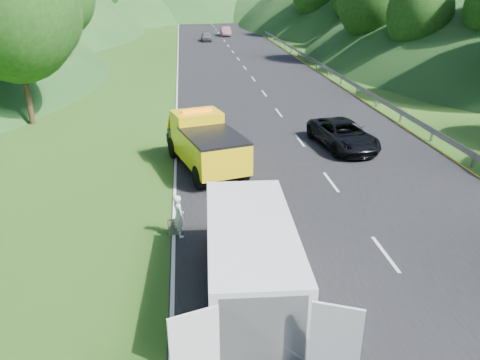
{
  "coord_description": "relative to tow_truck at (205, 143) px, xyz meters",
  "views": [
    {
      "loc": [
        -3.28,
        -14.48,
        8.25
      ],
      "look_at": [
        -1.35,
        1.72,
        1.3
      ],
      "focal_mm": 35.0,
      "sensor_mm": 36.0,
      "label": 1
    }
  ],
  "objects": [
    {
      "name": "tree_line_right",
      "position": [
        25.45,
        53.62,
        -1.29
      ],
      "size": [
        14.0,
        140.0,
        14.0
      ],
      "primitive_type": null,
      "color": "#285A1A",
      "rests_on": "ground"
    },
    {
      "name": "passing_suv",
      "position": [
        7.44,
        2.18,
        -1.29
      ],
      "size": [
        3.04,
        5.4,
        1.42
      ],
      "primitive_type": "imported",
      "rotation": [
        0.0,
        0.0,
        0.14
      ],
      "color": "black",
      "rests_on": "ground"
    },
    {
      "name": "dist_car_b",
      "position": [
        6.26,
        58.46,
        -1.29
      ],
      "size": [
        1.48,
        4.26,
        1.4
      ],
      "primitive_type": "imported",
      "color": "#714B57",
      "rests_on": "ground"
    },
    {
      "name": "white_van",
      "position": [
        0.71,
        -10.17,
        0.12
      ],
      "size": [
        3.84,
        7.12,
        2.49
      ],
      "rotation": [
        0.0,
        0.0,
        -0.05
      ],
      "color": "black",
      "rests_on": "ground"
    },
    {
      "name": "spare_tire",
      "position": [
        1.52,
        -11.92,
        -1.29
      ],
      "size": [
        0.6,
        0.6,
        0.2
      ],
      "primitive_type": "cylinder",
      "color": "black",
      "rests_on": "ground"
    },
    {
      "name": "dist_car_a",
      "position": [
        2.78,
        51.55,
        -1.29
      ],
      "size": [
        1.54,
        3.83,
        1.3
      ],
      "primitive_type": "imported",
      "color": "#4D4E52",
      "rests_on": "ground"
    },
    {
      "name": "woman",
      "position": [
        -1.24,
        -6.36,
        -1.29
      ],
      "size": [
        0.61,
        0.68,
        1.55
      ],
      "primitive_type": "imported",
      "rotation": [
        0.0,
        0.0,
        1.99
      ],
      "color": "silver",
      "rests_on": "ground"
    },
    {
      "name": "guardrail",
      "position": [
        12.75,
        46.12,
        -1.29
      ],
      "size": [
        0.06,
        140.0,
        1.52
      ],
      "primitive_type": "cube",
      "color": "gray",
      "rests_on": "ground"
    },
    {
      "name": "worker",
      "position": [
        1.68,
        -11.54,
        -1.29
      ],
      "size": [
        1.11,
        0.67,
        1.68
      ],
      "primitive_type": "imported",
      "rotation": [
        0.0,
        0.0,
        -0.05
      ],
      "color": "black",
      "rests_on": "ground"
    },
    {
      "name": "tow_truck",
      "position": [
        0.0,
        0.0,
        0.0
      ],
      "size": [
        3.81,
        6.5,
        2.63
      ],
      "rotation": [
        0.0,
        0.0,
        0.28
      ],
      "color": "black",
      "rests_on": "ground"
    },
    {
      "name": "hills_backdrop",
      "position": [
        8.95,
        128.32,
        -1.29
      ],
      "size": [
        201.0,
        288.6,
        44.0
      ],
      "primitive_type": null,
      "color": "#2D5B23",
      "rests_on": "ground"
    },
    {
      "name": "child",
      "position": [
        0.26,
        -6.73,
        -1.29
      ],
      "size": [
        0.6,
        0.52,
        1.06
      ],
      "primitive_type": "imported",
      "rotation": [
        0.0,
        0.0,
        -0.27
      ],
      "color": "tan",
      "rests_on": "ground"
    },
    {
      "name": "suitcase",
      "position": [
        -1.46,
        -6.23,
        -1.01
      ],
      "size": [
        0.38,
        0.25,
        0.56
      ],
      "primitive_type": "cube",
      "rotation": [
        0.0,
        0.0,
        0.17
      ],
      "color": "#5E6048",
      "rests_on": "ground"
    },
    {
      "name": "road_surface",
      "position": [
        5.45,
        33.62,
        -1.28
      ],
      "size": [
        14.0,
        200.0,
        0.02
      ],
      "primitive_type": "cube",
      "color": "black",
      "rests_on": "ground"
    },
    {
      "name": "tree_line_left",
      "position": [
        -16.55,
        53.62,
        -1.29
      ],
      "size": [
        14.0,
        140.0,
        14.0
      ],
      "primitive_type": null,
      "color": "#285A1A",
      "rests_on": "ground"
    },
    {
      "name": "ground",
      "position": [
        2.45,
        -6.38,
        -1.29
      ],
      "size": [
        320.0,
        320.0,
        0.0
      ],
      "primitive_type": "plane",
      "color": "#38661E",
      "rests_on": "ground"
    }
  ]
}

